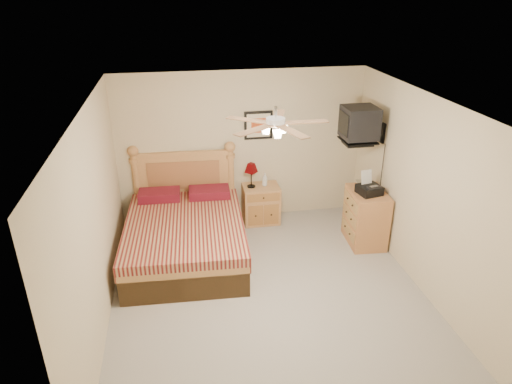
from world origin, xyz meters
TOP-DOWN VIEW (x-y plane):
  - floor at (0.00, 0.00)m, footprint 4.50×4.50m
  - ceiling at (0.00, 0.00)m, footprint 4.00×4.50m
  - wall_back at (0.00, 2.25)m, footprint 4.00×0.04m
  - wall_front at (0.00, -2.25)m, footprint 4.00×0.04m
  - wall_left at (-2.00, 0.00)m, footprint 0.04×4.50m
  - wall_right at (2.00, 0.00)m, footprint 0.04×4.50m
  - bed at (-1.02, 1.12)m, footprint 1.75×2.24m
  - nightstand at (0.28, 2.00)m, footprint 0.60×0.45m
  - table_lamp at (0.11, 2.02)m, footprint 0.23×0.23m
  - lotion_bottle at (0.34, 2.02)m, footprint 0.10×0.10m
  - framed_picture at (0.27, 2.23)m, footprint 0.46×0.04m
  - dresser at (1.73, 1.05)m, footprint 0.55×0.76m
  - fax_machine at (1.71, 0.99)m, footprint 0.38×0.39m
  - magazine_lower at (1.66, 1.32)m, footprint 0.21×0.27m
  - magazine_upper at (1.65, 1.32)m, footprint 0.23×0.29m
  - wall_tv at (1.75, 1.34)m, footprint 0.56×0.46m
  - ceiling_fan at (0.00, -0.20)m, footprint 1.14×1.14m

SIDE VIEW (x-z plane):
  - floor at x=0.00m, z-range 0.00..0.00m
  - nightstand at x=0.28m, z-range 0.00..0.64m
  - dresser at x=1.73m, z-range 0.00..0.86m
  - bed at x=-1.02m, z-range 0.00..1.40m
  - lotion_bottle at x=0.34m, z-range 0.64..0.87m
  - table_lamp at x=0.11m, z-range 0.64..1.06m
  - magazine_lower at x=1.66m, z-range 0.86..0.88m
  - magazine_upper at x=1.65m, z-range 0.88..0.90m
  - fax_machine at x=1.71m, z-range 0.86..1.19m
  - wall_back at x=0.00m, z-range 0.00..2.50m
  - wall_front at x=0.00m, z-range 0.00..2.50m
  - wall_left at x=-2.00m, z-range 0.00..2.50m
  - wall_right at x=2.00m, z-range 0.00..2.50m
  - framed_picture at x=0.27m, z-range 1.39..1.85m
  - wall_tv at x=1.75m, z-range 1.52..2.10m
  - ceiling_fan at x=0.00m, z-range 2.22..2.50m
  - ceiling at x=0.00m, z-range 2.48..2.52m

